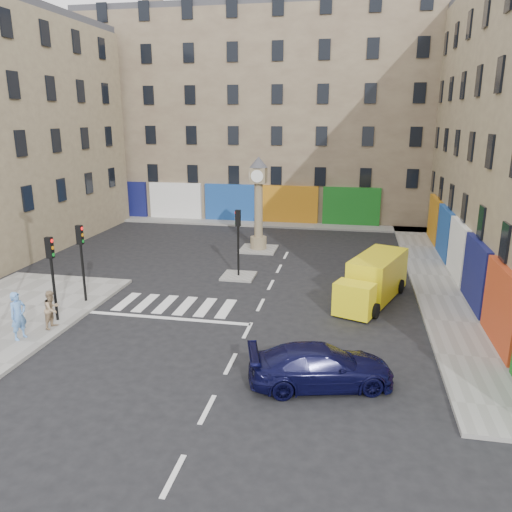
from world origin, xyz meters
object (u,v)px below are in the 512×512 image
(traffic_light_left_far, at_px, (81,251))
(navy_sedan, at_px, (321,366))
(pedestrian_blue, at_px, (18,316))
(clock_pillar, at_px, (258,198))
(pedestrian_tan, at_px, (52,309))
(traffic_light_island, at_px, (238,232))
(traffic_light_left_near, at_px, (52,265))
(yellow_van, at_px, (374,279))

(traffic_light_left_far, height_order, navy_sedan, traffic_light_left_far)
(navy_sedan, relative_size, pedestrian_blue, 2.47)
(clock_pillar, relative_size, pedestrian_tan, 3.77)
(traffic_light_island, relative_size, clock_pillar, 0.61)
(traffic_light_left_near, xyz_separation_m, pedestrian_tan, (0.30, -0.75, -1.66))
(pedestrian_tan, bearing_deg, traffic_light_left_near, 26.41)
(traffic_light_island, distance_m, navy_sedan, 12.25)
(pedestrian_blue, xyz_separation_m, pedestrian_tan, (0.65, 1.25, -0.17))
(clock_pillar, xyz_separation_m, navy_sedan, (5.31, -16.87, -2.85))
(traffic_light_island, height_order, clock_pillar, clock_pillar)
(yellow_van, bearing_deg, navy_sedan, -82.31)
(clock_pillar, bearing_deg, pedestrian_tan, -112.41)
(pedestrian_tan, bearing_deg, traffic_light_left_far, 10.17)
(traffic_light_left_near, xyz_separation_m, traffic_light_left_far, (0.00, 2.40, 0.00))
(traffic_light_left_near, xyz_separation_m, clock_pillar, (6.30, 13.80, 0.93))
(traffic_light_left_far, xyz_separation_m, traffic_light_island, (6.30, 5.40, -0.03))
(traffic_light_left_near, bearing_deg, clock_pillar, 65.45)
(traffic_light_left_near, height_order, navy_sedan, traffic_light_left_near)
(traffic_light_left_far, bearing_deg, pedestrian_tan, -84.57)
(traffic_light_left_far, relative_size, pedestrian_blue, 1.90)
(navy_sedan, bearing_deg, yellow_van, -27.95)
(traffic_light_island, bearing_deg, pedestrian_blue, -124.15)
(pedestrian_blue, bearing_deg, traffic_light_island, -17.70)
(pedestrian_blue, bearing_deg, traffic_light_left_near, 6.55)
(traffic_light_left_near, relative_size, clock_pillar, 0.61)
(pedestrian_tan, bearing_deg, traffic_light_island, -30.30)
(traffic_light_left_far, xyz_separation_m, clock_pillar, (6.30, 11.40, 0.93))
(traffic_light_left_near, height_order, traffic_light_island, traffic_light_left_near)
(traffic_light_left_near, bearing_deg, yellow_van, 22.32)
(traffic_light_left_far, distance_m, pedestrian_tan, 3.58)
(yellow_van, bearing_deg, traffic_light_left_near, -137.23)
(traffic_light_left_far, relative_size, yellow_van, 0.61)
(traffic_light_left_far, distance_m, navy_sedan, 12.98)
(navy_sedan, bearing_deg, traffic_light_left_far, 49.57)
(traffic_light_left_near, bearing_deg, pedestrian_blue, -99.90)
(traffic_light_left_far, height_order, clock_pillar, clock_pillar)
(pedestrian_tan, bearing_deg, pedestrian_blue, 157.26)
(navy_sedan, xyz_separation_m, pedestrian_tan, (-11.31, 2.32, 0.26))
(traffic_light_left_far, xyz_separation_m, pedestrian_blue, (-0.35, -4.40, -1.50))
(traffic_light_left_far, bearing_deg, traffic_light_left_near, -90.00)
(yellow_van, xyz_separation_m, pedestrian_tan, (-13.27, -6.32, -0.10))
(traffic_light_left_far, height_order, pedestrian_tan, traffic_light_left_far)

